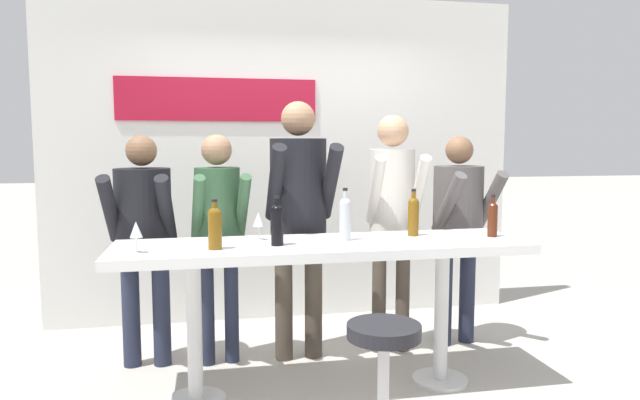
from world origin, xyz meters
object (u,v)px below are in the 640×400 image
object	(u,v)px
person_center_right	(458,218)
wine_bottle_3	(345,217)
person_center_left	(299,202)
bar_stool	(383,368)
wine_bottle_4	(277,223)
person_far_left	(143,226)
wine_bottle_0	(215,226)
wine_bottle_1	(413,214)
wine_glass_1	(258,220)
person_left	(218,222)
wine_glass_0	(136,231)
tasting_table	(323,263)
wine_bottle_2	(493,218)
person_center	(392,205)

from	to	relation	value
person_center_right	wine_bottle_3	bearing A→B (deg)	-158.19
person_center_left	wine_bottle_3	bearing A→B (deg)	-72.28
bar_stool	person_center_left	bearing A→B (deg)	99.24
wine_bottle_3	wine_bottle_4	distance (m)	0.44
person_far_left	wine_bottle_0	distance (m)	0.90
wine_bottle_1	wine_bottle_0	bearing A→B (deg)	-169.81
wine_bottle_1	wine_glass_1	size ratio (longest dim) A/B	1.74
person_left	wine_glass_1	xyz separation A→B (m)	(0.24, -0.43, 0.07)
person_far_left	wine_glass_0	distance (m)	0.79
bar_stool	wine_bottle_0	distance (m)	1.22
tasting_table	wine_glass_1	world-z (taller)	wine_glass_1
bar_stool	wine_bottle_0	xyz separation A→B (m)	(-0.81, 0.64, 0.65)
person_far_left	person_center_right	xyz separation A→B (m)	(2.31, -0.00, -0.00)
wine_glass_0	person_far_left	bearing A→B (deg)	93.46
person_center_left	wine_bottle_3	xyz separation A→B (m)	(0.20, -0.55, -0.04)
person_left	wine_bottle_2	size ratio (longest dim) A/B	5.91
wine_bottle_0	wine_bottle_1	distance (m)	1.30
person_far_left	wine_bottle_4	bearing A→B (deg)	-34.28
person_far_left	wine_bottle_0	bearing A→B (deg)	-52.18
person_center_right	wine_bottle_4	bearing A→B (deg)	-163.36
person_left	person_center_left	world-z (taller)	person_center_left
tasting_table	person_left	world-z (taller)	person_left
person_center_left	wine_bottle_0	world-z (taller)	person_center_left
person_far_left	wine_glass_1	size ratio (longest dim) A/B	9.10
bar_stool	person_left	xyz separation A→B (m)	(-0.78, 1.34, 0.57)
person_left	bar_stool	bearing A→B (deg)	-66.29
wine_bottle_0	wine_bottle_2	xyz separation A→B (m)	(1.77, 0.10, -0.01)
person_far_left	person_left	bearing A→B (deg)	-0.68
person_center	wine_glass_0	size ratio (longest dim) A/B	9.94
person_far_left	wine_glass_1	distance (m)	0.90
wine_bottle_0	wine_bottle_4	bearing A→B (deg)	8.36
wine_bottle_1	wine_bottle_4	bearing A→B (deg)	-169.09
wine_bottle_0	wine_glass_1	world-z (taller)	wine_bottle_0
wine_bottle_4	wine_glass_0	size ratio (longest dim) A/B	1.67
wine_bottle_3	wine_bottle_0	bearing A→B (deg)	-170.10
person_far_left	wine_glass_0	size ratio (longest dim) A/B	9.10
person_left	person_center	distance (m)	1.26
wine_bottle_1	wine_bottle_2	size ratio (longest dim) A/B	1.13
tasting_table	wine_bottle_2	distance (m)	1.15
person_far_left	person_left	world-z (taller)	person_left
person_center	tasting_table	bearing A→B (deg)	-131.93
person_far_left	wine_glass_1	xyz separation A→B (m)	(0.75, -0.49, 0.09)
wine_bottle_3	wine_bottle_4	bearing A→B (deg)	-168.82
wine_glass_0	wine_bottle_4	bearing A→B (deg)	6.07
bar_stool	wine_bottle_4	size ratio (longest dim) A/B	2.24
person_far_left	person_center_right	bearing A→B (deg)	5.63
person_far_left	wine_bottle_2	bearing A→B (deg)	-10.73
person_center_right	wine_bottle_0	size ratio (longest dim) A/B	5.58
bar_stool	person_left	bearing A→B (deg)	120.25
person_left	wine_bottle_3	distance (m)	0.96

